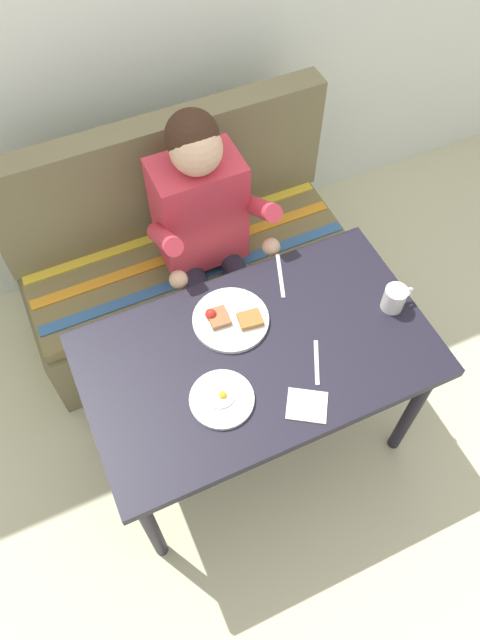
{
  "coord_description": "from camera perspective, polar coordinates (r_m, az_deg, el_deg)",
  "views": [
    {
      "loc": [
        -0.47,
        -0.89,
        2.48
      ],
      "look_at": [
        0.0,
        0.15,
        0.72
      ],
      "focal_mm": 33.31,
      "sensor_mm": 36.0,
      "label": 1
    }
  ],
  "objects": [
    {
      "name": "table",
      "position": [
        2.09,
        1.7,
        -4.22
      ],
      "size": [
        1.2,
        0.7,
        0.73
      ],
      "color": "black",
      "rests_on": "ground"
    },
    {
      "name": "plate_eggs",
      "position": [
        1.93,
        -1.76,
        -7.59
      ],
      "size": [
        0.21,
        0.21,
        0.04
      ],
      "color": "white",
      "rests_on": "table"
    },
    {
      "name": "person",
      "position": [
        2.34,
        -3.27,
        8.98
      ],
      "size": [
        0.45,
        0.61,
        1.21
      ],
      "color": "#C83344",
      "rests_on": "ground"
    },
    {
      "name": "plate_breakfast",
      "position": [
        2.07,
        -0.86,
        0.06
      ],
      "size": [
        0.27,
        0.27,
        0.05
      ],
      "color": "white",
      "rests_on": "table"
    },
    {
      "name": "napkin",
      "position": [
        1.94,
        6.45,
        -8.17
      ],
      "size": [
        0.17,
        0.16,
        0.01
      ],
      "primitive_type": "cube",
      "rotation": [
        0.0,
        0.0,
        -0.57
      ],
      "color": "silver",
      "rests_on": "table"
    },
    {
      "name": "back_wall",
      "position": [
        2.51,
        -12.02,
        27.84
      ],
      "size": [
        4.4,
        0.1,
        2.6
      ],
      "primitive_type": "cube",
      "color": "silver",
      "rests_on": "ground"
    },
    {
      "name": "ground_plane",
      "position": [
        2.68,
        1.35,
        -10.92
      ],
      "size": [
        8.0,
        8.0,
        0.0
      ],
      "primitive_type": "plane",
      "color": "beige"
    },
    {
      "name": "fork",
      "position": [
        2.01,
        7.37,
        -4.06
      ],
      "size": [
        0.09,
        0.16,
        0.0
      ],
      "primitive_type": "cube",
      "rotation": [
        0.0,
        0.0,
        -0.46
      ],
      "color": "silver",
      "rests_on": "table"
    },
    {
      "name": "couch",
      "position": [
        2.76,
        -5.3,
        5.34
      ],
      "size": [
        1.44,
        0.56,
        1.0
      ],
      "color": "#706849",
      "rests_on": "ground"
    },
    {
      "name": "coffee_mug",
      "position": [
        2.15,
        14.66,
        2.07
      ],
      "size": [
        0.12,
        0.08,
        0.1
      ],
      "color": "white",
      "rests_on": "table"
    },
    {
      "name": "knife",
      "position": [
        2.2,
        3.9,
        4.27
      ],
      "size": [
        0.08,
        0.19,
        0.0
      ],
      "primitive_type": "cube",
      "rotation": [
        0.0,
        0.0,
        -0.35
      ],
      "color": "silver",
      "rests_on": "table"
    }
  ]
}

